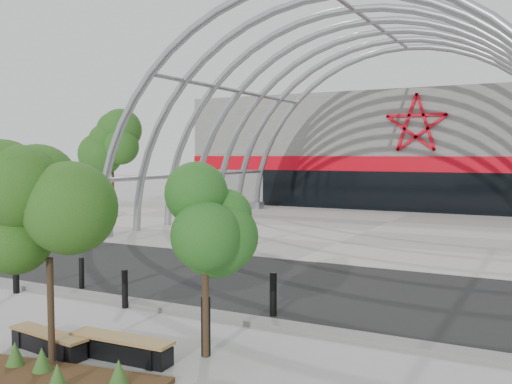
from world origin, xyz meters
TOP-DOWN VIEW (x-y plane):
  - ground at (0.00, 0.00)m, footprint 140.00×140.00m
  - road at (0.00, 3.50)m, footprint 140.00×7.00m
  - forecourt at (0.00, 15.50)m, footprint 60.00×17.00m
  - kerb at (0.00, -0.25)m, footprint 60.00×0.50m
  - arena_building at (0.00, 33.45)m, footprint 34.00×15.24m
  - vault_canopy at (0.00, 15.50)m, footprint 20.80×15.80m
  - planting_bed at (0.31, -4.79)m, footprint 4.86×2.21m
  - street_tree_0 at (0.16, -4.08)m, footprint 1.65×1.65m
  - street_tree_1 at (2.36, -2.45)m, footprint 1.53×1.53m
  - bench_0 at (-0.40, -3.66)m, footprint 1.93×0.65m
  - bench_1 at (1.09, -3.31)m, footprint 2.08×0.54m
  - bollard_0 at (-4.80, -0.76)m, footprint 0.17×0.17m
  - bollard_1 at (-3.58, 0.42)m, footprint 0.14×0.14m
  - bollard_2 at (-1.21, -0.55)m, footprint 0.15×0.15m
  - bollard_3 at (2.31, 0.48)m, footprint 0.16×0.16m
  - bollard_4 at (2.33, -2.41)m, footprint 0.18×0.18m
  - bg_tree_0 at (-20.00, 20.00)m, footprint 3.00×3.00m

SIDE VIEW (x-z plane):
  - ground at x=0.00m, z-range 0.00..0.00m
  - road at x=0.00m, z-range 0.00..0.02m
  - vault_canopy at x=0.00m, z-range -10.16..10.20m
  - forecourt at x=0.00m, z-range 0.00..0.04m
  - kerb at x=0.00m, z-range 0.00..0.12m
  - planting_bed at x=0.31m, z-range -0.13..0.37m
  - bench_0 at x=-0.40m, z-range -0.01..0.39m
  - bench_1 at x=1.09m, z-range -0.01..0.43m
  - bollard_1 at x=-3.58m, z-range 0.00..0.88m
  - bollard_2 at x=-1.21m, z-range 0.00..0.94m
  - bollard_3 at x=2.31m, z-range 0.00..1.03m
  - bollard_0 at x=-4.80m, z-range 0.00..1.06m
  - bollard_4 at x=2.33m, z-range 0.00..1.11m
  - street_tree_1 at x=2.36m, z-range 0.79..4.42m
  - street_tree_0 at x=0.16m, z-range 0.82..4.58m
  - arena_building at x=0.00m, z-range -0.01..7.99m
  - bg_tree_0 at x=-20.00m, z-range 1.41..7.86m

